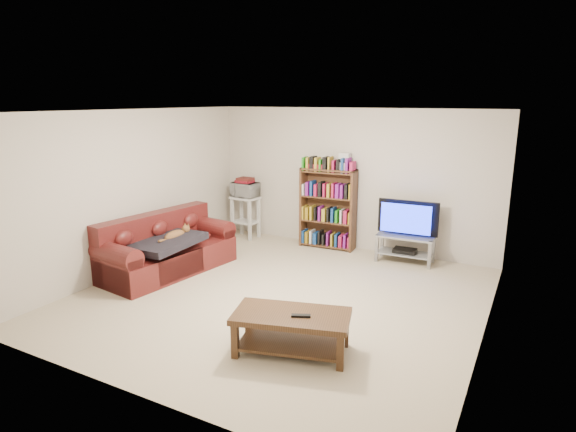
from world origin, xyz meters
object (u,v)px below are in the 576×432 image
Objects in this scene: sofa at (165,251)px; tv_stand at (405,244)px; bookshelf at (328,207)px; coffee_table at (292,325)px.

tv_stand is at bearing 42.01° from sofa.
bookshelf reaches higher than tv_stand.
tv_stand is 1.48m from bookshelf.
tv_stand is at bearing 69.38° from coffee_table.
bookshelf is at bearing 92.15° from coffee_table.
bookshelf is (-1.12, 3.49, 0.42)m from coffee_table.
sofa is 1.53× the size of bookshelf.
sofa is 2.37× the size of tv_stand.
bookshelf is at bearing 61.16° from sofa.
tv_stand is (3.09, 2.10, -0.01)m from sofa.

